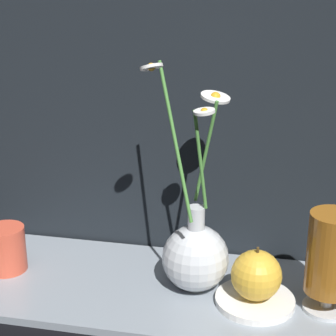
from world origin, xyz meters
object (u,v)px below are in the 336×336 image
object	(u,v)px
tea_glass	(331,256)
orange_fruit	(256,275)
yellow_mug	(5,248)
vase_with_flowers	(195,253)

from	to	relation	value
tea_glass	orange_fruit	size ratio (longest dim) A/B	1.83
yellow_mug	tea_glass	xyz separation A→B (m)	(0.51, -0.02, 0.05)
vase_with_flowers	yellow_mug	world-z (taller)	vase_with_flowers
vase_with_flowers	yellow_mug	size ratio (longest dim) A/B	4.77
yellow_mug	orange_fruit	world-z (taller)	orange_fruit
yellow_mug	tea_glass	size ratio (longest dim) A/B	0.49
vase_with_flowers	orange_fruit	world-z (taller)	vase_with_flowers
orange_fruit	yellow_mug	bearing A→B (deg)	176.84
tea_glass	yellow_mug	bearing A→B (deg)	178.06
yellow_mug	tea_glass	distance (m)	0.51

